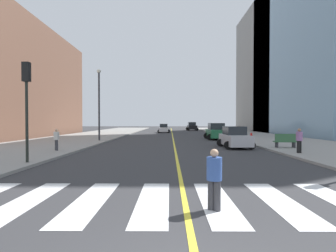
{
  "coord_description": "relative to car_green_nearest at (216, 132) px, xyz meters",
  "views": [
    {
      "loc": [
        -0.42,
        -3.21,
        2.29
      ],
      "look_at": [
        -0.69,
        34.52,
        1.56
      ],
      "focal_mm": 27.2,
      "sensor_mm": 36.0,
      "label": 1
    }
  ],
  "objects": [
    {
      "name": "traffic_light_far_corner",
      "position": [
        -13.27,
        -18.79,
        2.82
      ],
      "size": [
        0.36,
        0.41,
        5.19
      ],
      "color": "black",
      "rests_on": "sidewalk_kerb_west"
    },
    {
      "name": "car_black_third",
      "position": [
        -0.4,
        30.65,
        -0.0
      ],
      "size": [
        2.92,
        4.61,
        2.04
      ],
      "rotation": [
        0.0,
        0.0,
        3.17
      ],
      "color": "black",
      "rests_on": "ground"
    },
    {
      "name": "street_lamp",
      "position": [
        -13.74,
        -3.64,
        3.83
      ],
      "size": [
        0.44,
        0.44,
        7.92
      ],
      "color": "#38383D",
      "rests_on": "sidewalk_kerb_west"
    },
    {
      "name": "park_bench",
      "position": [
        3.48,
        -11.43,
        -0.27
      ],
      "size": [
        1.82,
        0.63,
        1.12
      ],
      "rotation": [
        0.0,
        0.0,
        1.53
      ],
      "color": "#33603D",
      "rests_on": "sidewalk_kerb_east"
    },
    {
      "name": "pedestrian_crossing",
      "position": [
        -4.71,
        -25.46,
        -0.09
      ],
      "size": [
        0.39,
        0.39,
        1.58
      ],
      "rotation": [
        0.0,
        0.0,
        5.69
      ],
      "color": "#38383D",
      "rests_on": "ground"
    },
    {
      "name": "parking_garage_concrete",
      "position": [
        21.82,
        27.94,
        13.52
      ],
      "size": [
        18.0,
        24.0,
        28.95
      ],
      "primitive_type": "cube",
      "color": "gray",
      "rests_on": "ground"
    },
    {
      "name": "sidewalk_kerb_east",
      "position": [
        6.77,
        -8.72,
        -0.88
      ],
      "size": [
        10.0,
        120.0,
        0.15
      ],
      "primitive_type": "cube",
      "color": "gray",
      "rests_on": "ground"
    },
    {
      "name": "sidewalk_kerb_west",
      "position": [
        -17.63,
        -8.72,
        -0.88
      ],
      "size": [
        10.0,
        120.0,
        0.15
      ],
      "primitive_type": "cube",
      "color": "gray",
      "rests_on": "ground"
    },
    {
      "name": "pedestrian_walking_west",
      "position": [
        -14.12,
        -13.5,
        0.06
      ],
      "size": [
        0.39,
        0.39,
        1.57
      ],
      "rotation": [
        0.0,
        0.0,
        5.41
      ],
      "color": "#38383D",
      "rests_on": "sidewalk_kerb_west"
    },
    {
      "name": "car_white_second",
      "position": [
        -7.05,
        18.65,
        -0.14
      ],
      "size": [
        2.46,
        3.93,
        1.75
      ],
      "rotation": [
        0.0,
        0.0,
        -0.01
      ],
      "color": "silver",
      "rests_on": "ground"
    },
    {
      "name": "car_green_nearest",
      "position": [
        0.0,
        0.0,
        0.0
      ],
      "size": [
        2.86,
        4.58,
        2.04
      ],
      "rotation": [
        0.0,
        0.0,
        3.14
      ],
      "color": "#236B42",
      "rests_on": "ground"
    },
    {
      "name": "pedestrian_waiting_east",
      "position": [
        2.86,
        -14.8,
        0.1
      ],
      "size": [
        0.41,
        0.41,
        1.65
      ],
      "rotation": [
        0.0,
        0.0,
        0.42
      ],
      "color": "black",
      "rests_on": "sidewalk_kerb_east"
    },
    {
      "name": "car_silver_fourth",
      "position": [
        -0.25,
        -10.08,
        -0.09
      ],
      "size": [
        2.67,
        4.19,
        1.84
      ],
      "rotation": [
        0.0,
        0.0,
        3.18
      ],
      "color": "#B7B7BC",
      "rests_on": "ground"
    },
    {
      "name": "crosswalk_paint",
      "position": [
        -5.43,
        -24.72,
        -0.95
      ],
      "size": [
        13.5,
        4.0,
        0.01
      ],
      "color": "silver",
      "rests_on": "ground"
    },
    {
      "name": "fire_hydrant",
      "position": [
        2.84,
        -4.8,
        -0.38
      ],
      "size": [
        0.26,
        0.26,
        0.89
      ],
      "color": "red",
      "rests_on": "sidewalk_kerb_east"
    },
    {
      "name": "lane_divider_paint",
      "position": [
        -5.43,
        11.28,
        -0.95
      ],
      "size": [
        0.16,
        80.0,
        0.01
      ],
      "primitive_type": "cube",
      "color": "yellow",
      "rests_on": "ground"
    }
  ]
}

